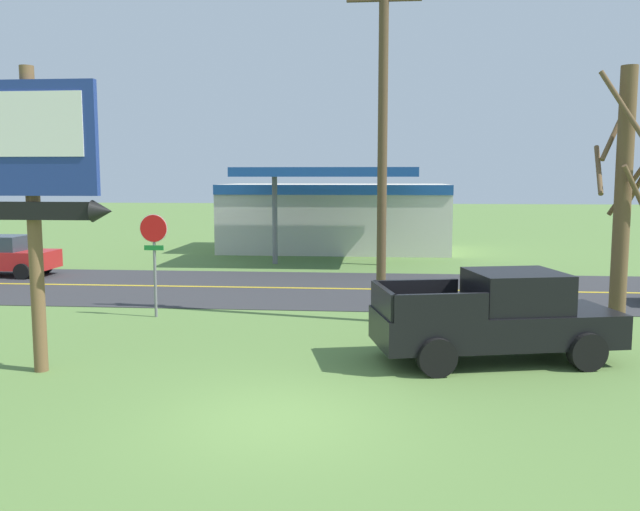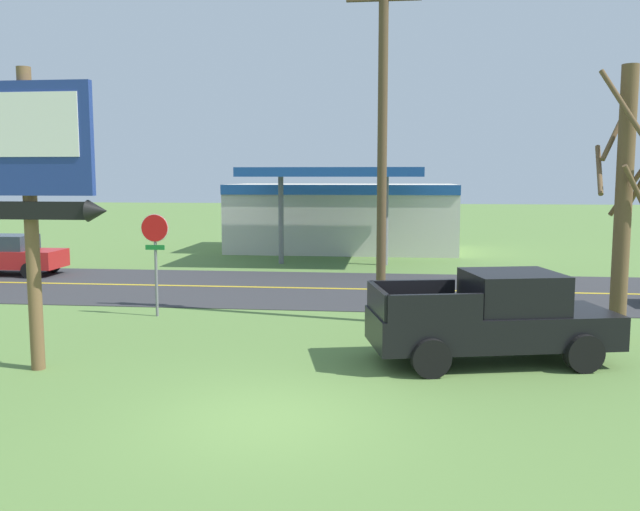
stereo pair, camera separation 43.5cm
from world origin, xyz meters
TOP-DOWN VIEW (x-y plane):
  - ground_plane at (0.00, 0.00)m, footprint 180.00×180.00m
  - road_asphalt at (0.00, 13.00)m, footprint 140.00×8.00m
  - road_centre_line at (0.00, 13.00)m, footprint 126.00×0.20m
  - motel_sign at (-5.24, 2.20)m, footprint 3.17×0.54m
  - stop_sign at (-4.71, 7.77)m, footprint 0.80×0.08m
  - utility_pole at (1.72, 7.75)m, footprint 2.20×0.26m
  - bare_tree at (7.56, 6.33)m, footprint 1.64×1.64m
  - gas_station at (-0.73, 25.45)m, footprint 12.00×11.50m
  - pickup_black_parked_on_lawn at (4.25, 3.98)m, footprint 5.50×3.07m
  - car_red_mid_lane at (-13.56, 15.00)m, footprint 4.20×2.00m

SIDE VIEW (x-z plane):
  - ground_plane at x=0.00m, z-range 0.00..0.00m
  - road_asphalt at x=0.00m, z-range 0.00..0.02m
  - road_centre_line at x=0.00m, z-range 0.02..0.03m
  - car_red_mid_lane at x=-13.56m, z-range 0.01..1.65m
  - pickup_black_parked_on_lawn at x=4.25m, z-range -0.02..1.94m
  - gas_station at x=-0.73m, z-range -0.26..4.14m
  - stop_sign at x=-4.71m, z-range 0.55..3.50m
  - bare_tree at x=7.56m, z-range 0.13..6.77m
  - motel_sign at x=-5.24m, z-range 1.08..7.26m
  - utility_pole at x=1.72m, z-range 0.35..10.30m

